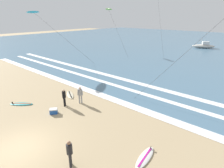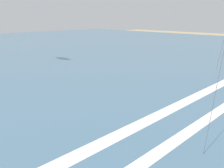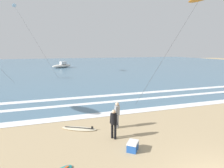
{
  "view_description": "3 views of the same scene",
  "coord_description": "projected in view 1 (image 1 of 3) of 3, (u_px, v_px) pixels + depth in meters",
  "views": [
    {
      "loc": [
        10.32,
        -3.26,
        7.66
      ],
      "look_at": [
        -1.04,
        9.92,
        1.18
      ],
      "focal_mm": 29.66,
      "sensor_mm": 36.0,
      "label": 1
    },
    {
      "loc": [
        -7.9,
        7.25,
        5.89
      ],
      "look_at": [
        -1.33,
        14.04,
        3.09
      ],
      "focal_mm": 36.33,
      "sensor_mm": 36.0,
      "label": 2
    },
    {
      "loc": [
        -5.7,
        -3.79,
        4.7
      ],
      "look_at": [
        -1.18,
        10.04,
        2.05
      ],
      "focal_mm": 30.82,
      "sensor_mm": 36.0,
      "label": 3
    }
  ],
  "objects": [
    {
      "name": "wave_foam_shoreline",
      "position": [
        101.0,
        95.0,
        18.88
      ],
      "size": [
        51.09,
        0.97,
        0.01
      ],
      "primitive_type": "cube",
      "color": "white",
      "rests_on": "ocean_surface"
    },
    {
      "name": "surfboard_foreground_flat",
      "position": [
        145.0,
        157.0,
        10.55
      ],
      "size": [
        0.86,
        2.16,
        0.25
      ],
      "color": "silver",
      "rests_on": "ground"
    },
    {
      "name": "offshore_boat",
      "position": [
        204.0,
        46.0,
        45.82
      ],
      "size": [
        5.4,
        3.88,
        2.7
      ],
      "color": "beige",
      "rests_on": "ground"
    },
    {
      "name": "wave_foam_outer_break",
      "position": [
        146.0,
        85.0,
        21.47
      ],
      "size": [
        57.92,
        0.86,
        0.01
      ],
      "primitive_type": "cube",
      "color": "white",
      "rests_on": "ocean_surface"
    },
    {
      "name": "cooler_box",
      "position": [
        54.0,
        111.0,
        15.29
      ],
      "size": [
        0.73,
        0.76,
        0.44
      ],
      "color": "#1E4C9E",
      "rests_on": "ground"
    },
    {
      "name": "surfer_right_near",
      "position": [
        80.0,
        94.0,
        16.85
      ],
      "size": [
        0.4,
        0.44,
        1.6
      ],
      "color": "gray",
      "rests_on": "ground"
    },
    {
      "name": "ground_plane",
      "position": [
        19.0,
        149.0,
        11.3
      ],
      "size": [
        160.0,
        160.0,
        0.0
      ],
      "primitive_type": "plane",
      "color": "tan"
    },
    {
      "name": "kite_lime_far_left",
      "position": [
        109.0,
        9.0,
        39.71
      ],
      "size": [
        9.43,
        4.15,
        9.1
      ],
      "color": "#70C628",
      "rests_on": "ground"
    },
    {
      "name": "surfer_mid_group",
      "position": [
        70.0,
        151.0,
        9.7
      ],
      "size": [
        0.43,
        0.42,
        1.6
      ],
      "color": "#232328",
      "rests_on": "ground"
    },
    {
      "name": "ocean_surface",
      "position": [
        222.0,
        46.0,
        49.44
      ],
      "size": [
        140.0,
        90.0,
        0.01
      ],
      "primitive_type": "cube",
      "color": "slate",
      "rests_on": "ground"
    },
    {
      "name": "surfboard_left_pile",
      "position": [
        21.0,
        104.0,
        16.9
      ],
      "size": [
        2.02,
        1.78,
        0.25
      ],
      "color": "teal",
      "rests_on": "ground"
    },
    {
      "name": "kite_cyan_low_near",
      "position": [
        34.0,
        12.0,
        26.51
      ],
      "size": [
        5.77,
        8.79,
        8.32
      ],
      "color": "#23A8C6",
      "rests_on": "ground"
    },
    {
      "name": "surfer_left_near",
      "position": [
        64.0,
        96.0,
        16.34
      ],
      "size": [
        0.36,
        0.47,
        1.6
      ],
      "color": "black",
      "rests_on": "ground"
    },
    {
      "name": "wave_foam_mid_break",
      "position": [
        142.0,
        94.0,
        19.24
      ],
      "size": [
        57.63,
        0.67,
        0.01
      ],
      "primitive_type": "cube",
      "color": "white",
      "rests_on": "ocean_surface"
    },
    {
      "name": "surfboard_near_water",
      "position": [
        70.0,
        95.0,
        18.88
      ],
      "size": [
        2.13,
        1.53,
        0.25
      ],
      "color": "beige",
      "rests_on": "ground"
    }
  ]
}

